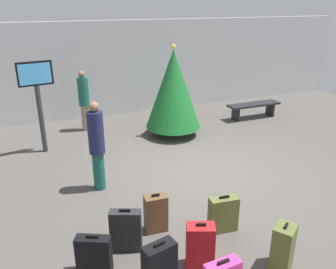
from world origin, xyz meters
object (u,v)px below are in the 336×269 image
at_px(suitcase_2, 160,268).
at_px(suitcase_5, 200,246).
at_px(traveller_0, 97,144).
at_px(suitcase_0, 283,247).
at_px(suitcase_4, 126,231).
at_px(suitcase_7, 156,213).
at_px(traveller_1, 84,99).
at_px(waiting_bench, 254,107).
at_px(suitcase_1, 223,214).
at_px(holiday_tree, 173,89).
at_px(suitcase_6, 94,255).
at_px(flight_info_kiosk, 37,91).

distance_m(suitcase_2, suitcase_5, 0.72).
xyz_separation_m(traveller_0, suitcase_0, (1.92, -3.17, -0.62)).
relative_size(suitcase_4, suitcase_7, 1.05).
bearing_deg(traveller_1, waiting_bench, -10.02).
distance_m(waiting_bench, suitcase_1, 6.11).
bearing_deg(waiting_bench, holiday_tree, -172.49).
distance_m(holiday_tree, traveller_0, 3.37).
bearing_deg(holiday_tree, suitcase_1, -102.27).
relative_size(waiting_bench, suitcase_0, 2.42).
height_order(traveller_1, suitcase_2, traveller_1).
distance_m(waiting_bench, suitcase_2, 7.64).
bearing_deg(traveller_1, traveller_0, -95.28).
distance_m(suitcase_1, suitcase_7, 1.09).
bearing_deg(suitcase_6, suitcase_5, -17.55).
distance_m(flight_info_kiosk, traveller_1, 1.80).
relative_size(traveller_1, suitcase_5, 2.43).
xyz_separation_m(flight_info_kiosk, traveller_1, (1.22, 1.16, -0.62)).
bearing_deg(traveller_0, suitcase_2, -86.46).
bearing_deg(suitcase_2, traveller_1, 88.72).
distance_m(traveller_1, suitcase_2, 6.45).
bearing_deg(waiting_bench, suitcase_5, -131.05).
bearing_deg(suitcase_1, flight_info_kiosk, 119.13).
relative_size(traveller_1, suitcase_0, 2.39).
distance_m(suitcase_0, suitcase_4, 2.26).
xyz_separation_m(waiting_bench, suitcase_7, (-4.91, -4.30, -0.05)).
relative_size(waiting_bench, suitcase_4, 2.47).
bearing_deg(flight_info_kiosk, suitcase_4, -78.29).
distance_m(waiting_bench, suitcase_0, 6.77).
height_order(suitcase_2, suitcase_6, suitcase_2).
xyz_separation_m(flight_info_kiosk, suitcase_7, (1.47, -4.05, -1.22)).
relative_size(suitcase_1, suitcase_2, 0.85).
bearing_deg(traveller_1, suitcase_1, -77.33).
height_order(waiting_bench, suitcase_4, suitcase_4).
bearing_deg(suitcase_4, suitcase_6, -152.37).
distance_m(traveller_0, suitcase_7, 1.91).
relative_size(holiday_tree, flight_info_kiosk, 1.11).
bearing_deg(suitcase_2, suitcase_1, 29.61).
distance_m(holiday_tree, suitcase_5, 5.27).
distance_m(suitcase_5, suitcase_7, 1.04).
distance_m(traveller_0, suitcase_6, 2.42).
xyz_separation_m(suitcase_4, suitcase_6, (-0.53, -0.28, -0.05)).
distance_m(holiday_tree, suitcase_7, 4.48).
xyz_separation_m(holiday_tree, traveller_0, (-2.53, -2.20, -0.34)).
distance_m(traveller_1, suitcase_7, 5.25).
bearing_deg(waiting_bench, suitcase_7, -138.79).
relative_size(waiting_bench, suitcase_5, 2.47).
height_order(suitcase_0, suitcase_4, suitcase_0).
height_order(flight_info_kiosk, suitcase_4, flight_info_kiosk).
xyz_separation_m(waiting_bench, suitcase_1, (-3.89, -4.71, -0.06)).
xyz_separation_m(flight_info_kiosk, suitcase_5, (1.77, -5.04, -1.20)).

